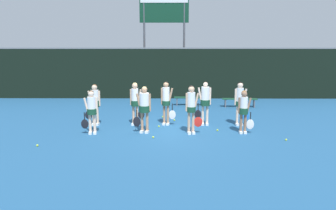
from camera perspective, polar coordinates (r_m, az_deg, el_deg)
The scene contains 21 objects.
ground_plane at distance 12.85m, azimuth -0.04°, elevation -4.17°, with size 140.00×140.00×0.00m, color #235684.
fence_windscreen at distance 20.11m, azimuth 0.18°, elevation 5.58°, with size 60.00×0.08×3.11m.
scoreboard at distance 22.09m, azimuth -0.67°, elevation 14.49°, with size 3.21×0.15×6.27m.
bench_courtside at distance 17.74m, azimuth 12.38°, elevation 0.90°, with size 1.86×0.45×0.46m.
bench_far at distance 17.88m, azimuth 3.79°, elevation 1.18°, with size 1.69×0.41×0.46m.
player_0 at distance 12.26m, azimuth -13.17°, elevation -0.59°, with size 0.62×0.35×1.62m.
player_1 at distance 12.11m, azimuth -4.16°, elevation -0.07°, with size 0.68×0.41×1.74m.
player_2 at distance 11.95m, azimuth 4.10°, elevation -0.08°, with size 0.63×0.33×1.79m.
player_3 at distance 12.34m, azimuth 13.07°, elevation -0.60°, with size 0.61×0.32×1.60m.
player_4 at distance 13.59m, azimuth -12.63°, elevation 0.66°, with size 0.65×0.35×1.69m.
player_5 at distance 13.34m, azimuth -5.74°, elevation 0.85°, with size 0.59×0.33×1.75m.
player_6 at distance 13.30m, azimuth -0.31°, elevation 0.93°, with size 0.60×0.33×1.78m.
player_7 at distance 13.35m, azimuth 6.48°, elevation 0.95°, with size 0.66×0.38×1.79m.
player_8 at distance 13.52m, azimuth 12.41°, elevation 0.87°, with size 0.61×0.34×1.78m.
tennis_ball_0 at distance 14.86m, azimuth -0.93°, elevation -2.06°, with size 0.07×0.07×0.07m, color #CCE033.
tennis_ball_1 at distance 14.19m, azimuth 1.11°, elevation -2.65°, with size 0.07×0.07×0.07m, color #CCE033.
tennis_ball_2 at distance 11.59m, azimuth -2.60°, elevation -5.62°, with size 0.07×0.07×0.07m, color #CCE033.
tennis_ball_3 at distance 11.44m, azimuth -21.80°, elevation -6.56°, with size 0.07×0.07×0.07m, color #CCE033.
tennis_ball_4 at distance 13.12m, azimuth -1.59°, elevation -3.73°, with size 0.07×0.07×0.07m, color #CCE033.
tennis_ball_5 at distance 11.97m, azimuth 19.88°, elevation -5.71°, with size 0.07×0.07×0.07m, color #CCE033.
tennis_ball_6 at distance 12.66m, azimuth 8.60°, elevation -4.35°, with size 0.07×0.07×0.07m, color #CCE033.
Camera 1 is at (0.13, -12.45, 3.19)m, focal length 35.00 mm.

